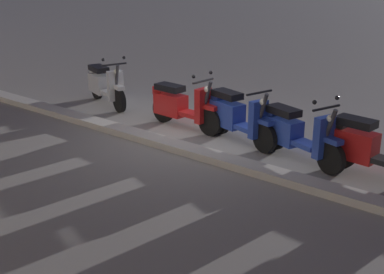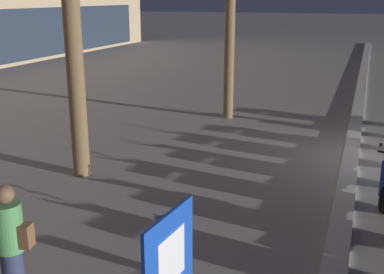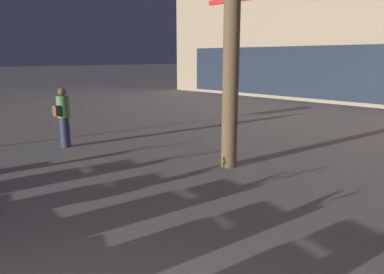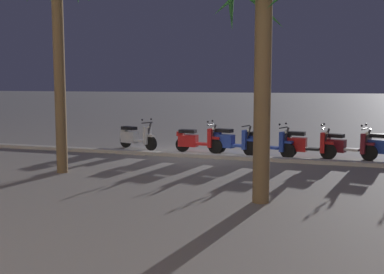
# 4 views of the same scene
# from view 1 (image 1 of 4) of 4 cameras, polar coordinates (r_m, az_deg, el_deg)

# --- Properties ---
(ground_plane) EXTENTS (200.00, 200.00, 0.00)m
(ground_plane) POSITION_cam_1_polar(r_m,az_deg,el_deg) (9.64, -0.95, -0.04)
(ground_plane) COLOR gray
(curb_strip) EXTENTS (60.00, 0.36, 0.12)m
(curb_strip) POSITION_cam_1_polar(r_m,az_deg,el_deg) (9.21, -3.26, -0.59)
(curb_strip) COLOR #BCB7AD
(curb_strip) RESTS_ON ground
(scooter_red_second_in_line) EXTENTS (1.80, 0.56, 1.17)m
(scooter_red_second_in_line) POSITION_cam_1_polar(r_m,az_deg,el_deg) (8.21, 19.22, -1.16)
(scooter_red_second_in_line) COLOR black
(scooter_red_second_in_line) RESTS_ON ground
(scooter_blue_mid_rear) EXTENTS (1.77, 0.81, 1.17)m
(scooter_blue_mid_rear) POSITION_cam_1_polar(r_m,az_deg,el_deg) (8.66, 11.35, 0.44)
(scooter_blue_mid_rear) COLOR black
(scooter_blue_mid_rear) RESTS_ON ground
(scooter_blue_mid_centre) EXTENTS (1.72, 0.74, 1.04)m
(scooter_blue_mid_centre) POSITION_cam_1_polar(r_m,az_deg,el_deg) (9.37, 4.92, 2.31)
(scooter_blue_mid_centre) COLOR black
(scooter_blue_mid_centre) RESTS_ON ground
(scooter_red_far_back) EXTENTS (1.78, 0.56, 1.17)m
(scooter_red_far_back) POSITION_cam_1_polar(r_m,az_deg,el_deg) (10.13, -1.27, 3.54)
(scooter_red_far_back) COLOR black
(scooter_red_far_back) RESTS_ON ground
(scooter_silver_tail_end) EXTENTS (1.78, 0.84, 1.17)m
(scooter_silver_tail_end) POSITION_cam_1_polar(r_m,az_deg,el_deg) (11.99, -9.66, 5.74)
(scooter_silver_tail_end) COLOR black
(scooter_silver_tail_end) RESTS_ON ground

